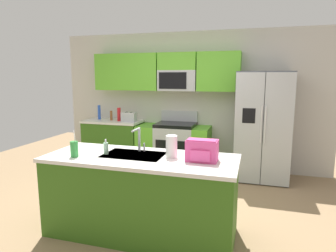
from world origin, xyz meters
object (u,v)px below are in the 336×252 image
Objects in this scene: bottle_blue at (99,112)px; sink_faucet at (139,137)px; refrigerator at (262,126)px; drink_cup_green at (74,149)px; bottle_red at (119,114)px; backpack at (202,150)px; pepper_mill at (111,116)px; soap_dispenser at (106,148)px; toaster at (129,117)px; paper_towel_roll at (172,146)px; range_oven at (174,147)px.

sink_faucet is at bearing -51.40° from bottle_blue.
drink_cup_green is at bearing -128.55° from refrigerator.
bottle_red is 0.82× the size of backpack.
soap_dispenser is at bearing -63.97° from pepper_mill.
bottle_blue reaches higher than pepper_mill.
sink_faucet reaches higher than pepper_mill.
toaster is 2.93m from backpack.
bottle_blue reaches higher than toaster.
bottle_red is 0.93× the size of sink_faucet.
bottle_blue reaches higher than paper_towel_roll.
sink_faucet is 0.79m from backpack.
pepper_mill is at bearing 116.03° from soap_dispenser.
sink_faucet is 0.72m from drink_cup_green.
bottle_red is at bearing 112.52° from soap_dispenser.
paper_towel_roll is (2.20, -2.34, -0.02)m from bottle_blue.
bottle_blue is 2.88m from drink_cup_green.
toaster is 1.65× the size of soap_dispenser.
backpack is at bearing 10.00° from drink_cup_green.
backpack is (1.84, -2.29, 0.03)m from toaster.
range_oven is 2.26m from sink_faucet.
pepper_mill is at bearing -179.89° from range_oven.
toaster is at bearing -176.63° from range_oven.
soap_dispenser is at bearing -59.04° from bottle_blue.
refrigerator reaches higher than range_oven.
soap_dispenser is at bearing 36.95° from drink_cup_green.
sink_faucet is at bearing 35.01° from drink_cup_green.
paper_towel_roll reaches higher than backpack.
sink_faucet is 0.45m from paper_towel_roll.
refrigerator reaches higher than soap_dispenser.
paper_towel_roll is at bearing -52.71° from bottle_red.
range_oven is at bearing 111.97° from backpack.
sink_faucet is (-1.41, -2.10, 0.14)m from refrigerator.
toaster is at bearing 107.93° from soap_dispenser.
drink_cup_green is (0.89, -2.58, -0.01)m from pepper_mill.
pepper_mill is at bearing -9.76° from bottle_blue.
bottle_blue reaches higher than sink_faucet.
paper_towel_roll is (0.75, 0.08, 0.05)m from soap_dispenser.
range_oven is at bearing 80.91° from drink_cup_green.
bottle_blue is 2.84m from sink_faucet.
paper_towel_roll is 0.75× the size of backpack.
drink_cup_green is 1.72× the size of soap_dispenser.
bottle_blue is at bearing 128.60° from sink_faucet.
refrigerator is at bearing 51.45° from drink_cup_green.
pepper_mill is 0.68× the size of sink_faucet.
drink_cup_green is 0.34m from soap_dispenser.
bottle_red is (0.19, -0.05, 0.04)m from pepper_mill.
backpack reaches higher than toaster.
bottle_blue reaches higher than range_oven.
toaster is at bearing 123.74° from paper_towel_roll.
pepper_mill is at bearing 109.00° from drink_cup_green.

